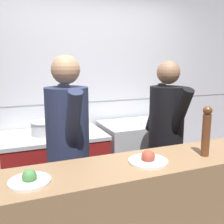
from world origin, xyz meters
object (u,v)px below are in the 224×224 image
Objects in this scene: mixing_bowl_steel at (141,119)px; pepper_mill at (206,130)px; chefs_knife at (152,123)px; plated_dish_appetiser at (148,160)px; plated_dish_main at (30,180)px; oven_range at (55,170)px; chef_head_cook at (68,149)px; stock_pot at (45,127)px; chef_sous at (166,137)px.

pepper_mill is at bearing -100.76° from mixing_bowl_steel.
plated_dish_appetiser reaches higher than chefs_knife.
plated_dish_main is at bearing 178.89° from pepper_mill.
oven_range is 1.62m from plated_dish_main.
chef_head_cook is (-0.83, 0.66, -0.24)m from pepper_mill.
pepper_mill is 0.21× the size of chef_head_cook.
chef_head_cook is at bearing 141.43° from pepper_mill.
stock_pot reaches higher than chefs_knife.
oven_range is 1.62m from plated_dish_appetiser.
mixing_bowl_steel is 1.60m from plated_dish_appetiser.
stock_pot is at bearing 107.65° from plated_dish_appetiser.
oven_range is at bearing 178.86° from mixing_bowl_steel.
pepper_mill is at bearing -61.31° from oven_range.
stock_pot is 1.77m from pepper_mill.
chef_head_cook reaches higher than chef_sous.
plated_dish_appetiser is at bearing -130.49° from chef_sous.
plated_dish_main is (-0.28, -1.48, 0.08)m from stock_pot.
chef_head_cook reaches higher than plated_dish_main.
plated_dish_appetiser is (-0.72, -1.43, 0.08)m from mixing_bowl_steel.
chefs_knife is 1.41m from chef_head_cook.
plated_dish_appetiser is at bearing 1.02° from plated_dish_main.
pepper_mill reaches higher than mixing_bowl_steel.
chef_head_cook reaches higher than plated_dish_appetiser.
plated_dish_appetiser is at bearing 175.23° from pepper_mill.
chef_head_cook is (0.36, 0.64, -0.08)m from plated_dish_main.
plated_dish_main is at bearing -178.98° from plated_dish_appetiser.
plated_dish_main reaches higher than mixing_bowl_steel.
pepper_mill is 0.80m from chef_sous.
pepper_mill is (0.81, -1.49, 0.76)m from oven_range.
chef_head_cook reaches higher than mixing_bowl_steel.
chef_sous is (0.99, -0.75, 0.50)m from oven_range.
mixing_bowl_steel is 1.51m from pepper_mill.
plated_dish_main is 0.64× the size of pepper_mill.
stock_pot is at bearing 172.86° from oven_range.
chefs_knife is at bearing 74.01° from pepper_mill.
plated_dish_main is (-1.46, -1.44, 0.08)m from mixing_bowl_steel.
plated_dish_appetiser is at bearing -116.58° from mixing_bowl_steel.
plated_dish_appetiser is 0.94m from chef_sous.
stock_pot is 0.79× the size of chefs_knife.
chef_sous reaches higher than plated_dish_main.
plated_dish_main is at bearing -135.42° from mixing_bowl_steel.
oven_range is 3.17× the size of pepper_mill.
chef_head_cook is at bearing 122.14° from plated_dish_appetiser.
stock_pot is 1.21× the size of plated_dish_appetiser.
stock_pot is 1.30m from chefs_knife.
plated_dish_main is at bearing -118.02° from chef_head_cook.
chef_head_cook is at bearing -144.01° from mixing_bowl_steel.
mixing_bowl_steel is 1.00× the size of plated_dish_appetiser.
plated_dish_main reaches higher than oven_range.
chef_sous reaches higher than stock_pot.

